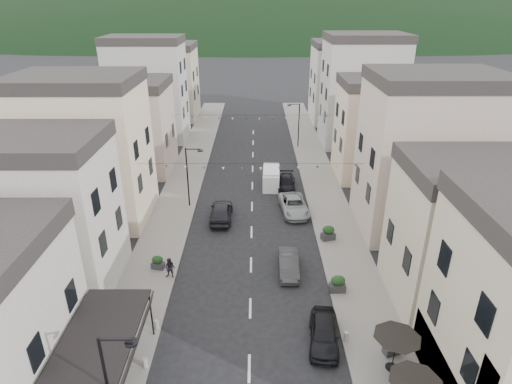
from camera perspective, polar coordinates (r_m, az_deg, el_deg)
sidewalk_left at (r=47.87m, az=-9.50°, el=1.37°), size 4.00×76.00×0.12m
sidewalk_right at (r=47.75m, az=8.55°, el=1.38°), size 4.00×76.00×0.12m
hill_backdrop at (r=311.94m, az=-0.13°, el=21.22°), size 640.00×360.00×70.00m
boutique_awning at (r=23.86m, az=-19.62°, el=-17.92°), size 3.77×7.50×3.28m
buildings_row_left at (r=52.85m, az=-16.63°, el=9.86°), size 10.20×54.16×14.00m
buildings_row_right at (r=51.52m, az=16.12°, el=9.79°), size 10.20×54.16×14.50m
streetlamp_left_near at (r=21.03m, az=-18.59°, el=-22.53°), size 1.70×0.56×6.00m
streetlamp_left_far at (r=40.75m, az=-8.78°, el=2.74°), size 1.70×0.56×6.00m
streetlamp_right_far at (r=57.64m, az=5.46°, el=9.45°), size 1.70×0.56×6.00m
bollards at (r=24.89m, az=-0.93°, el=-22.64°), size 11.66×10.26×0.60m
bunting_near at (r=35.84m, az=-0.62°, el=3.30°), size 19.00×0.28×0.62m
bunting_far at (r=51.08m, az=-0.46°, el=9.85°), size 19.00×0.28×0.62m
parked_car_a at (r=26.71m, az=9.06°, el=-18.06°), size 2.20×4.41×1.44m
parked_car_b at (r=32.16m, az=4.37°, el=-9.54°), size 1.47×4.09×1.34m
parked_car_c at (r=40.53m, az=5.06°, el=-1.79°), size 2.95×5.46×1.46m
parked_car_d at (r=45.56m, az=4.10°, el=1.22°), size 2.04×4.48×1.27m
parked_car_e at (r=39.17m, az=-4.68°, el=-2.60°), size 1.95×4.85×1.65m
delivery_van at (r=45.92m, az=2.03°, el=1.99°), size 1.91×4.42×2.08m
pedestrian_a at (r=29.15m, az=-18.29°, el=-14.18°), size 0.73×0.55×1.80m
pedestrian_b at (r=31.81m, az=-11.38°, el=-9.92°), size 0.86×0.72×1.59m
planter_la at (r=26.16m, az=-18.68°, el=-20.67°), size 0.98×0.58×1.07m
planter_lb at (r=33.13m, az=-12.97°, el=-9.12°), size 1.04×0.70×1.07m
planter_ra at (r=26.91m, az=17.71°, el=-18.98°), size 1.08×0.80×1.08m
planter_rb at (r=30.54m, az=10.84°, el=-11.93°), size 1.12×0.63×1.25m
planter_rc at (r=36.31m, az=9.61°, el=-5.39°), size 1.28×0.94×1.28m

